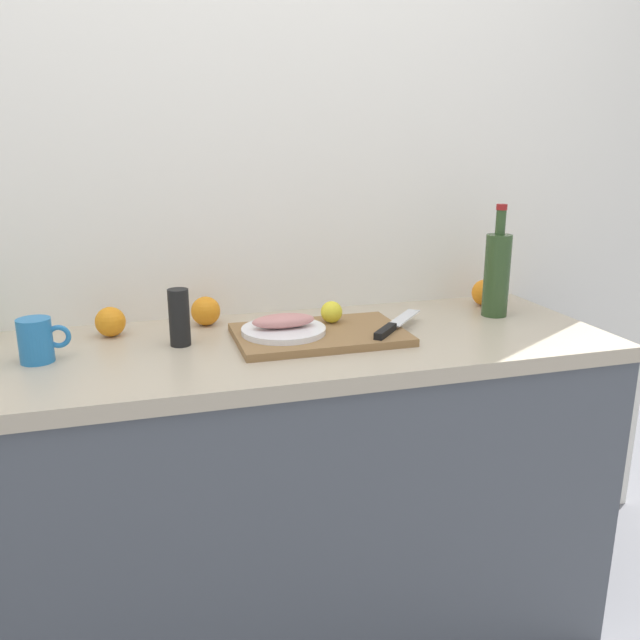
{
  "coord_description": "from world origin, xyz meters",
  "views": [
    {
      "loc": [
        -0.21,
        -1.54,
        1.4
      ],
      "look_at": [
        0.24,
        -0.0,
        0.95
      ],
      "focal_mm": 36.11,
      "sensor_mm": 36.0,
      "label": 1
    }
  ],
  "objects_px": {
    "fish_fillet": "(283,321)",
    "wine_bottle": "(497,273)",
    "coffee_mug_1": "(37,340)",
    "orange_0": "(110,322)",
    "white_plate": "(284,330)",
    "lemon_0": "(332,312)",
    "pepper_mill": "(179,317)",
    "cutting_board": "(320,335)",
    "chef_knife": "(393,326)"
  },
  "relations": [
    {
      "from": "lemon_0",
      "to": "pepper_mill",
      "type": "xyz_separation_m",
      "value": [
        -0.41,
        -0.02,
        0.02
      ]
    },
    {
      "from": "cutting_board",
      "to": "pepper_mill",
      "type": "distance_m",
      "value": 0.36
    },
    {
      "from": "coffee_mug_1",
      "to": "pepper_mill",
      "type": "bearing_deg",
      "value": 6.28
    },
    {
      "from": "fish_fillet",
      "to": "lemon_0",
      "type": "distance_m",
      "value": 0.16
    },
    {
      "from": "white_plate",
      "to": "chef_knife",
      "type": "distance_m",
      "value": 0.29
    },
    {
      "from": "pepper_mill",
      "to": "cutting_board",
      "type": "bearing_deg",
      "value": -7.32
    },
    {
      "from": "lemon_0",
      "to": "pepper_mill",
      "type": "relative_size",
      "value": 0.41
    },
    {
      "from": "cutting_board",
      "to": "pepper_mill",
      "type": "relative_size",
      "value": 3.02
    },
    {
      "from": "lemon_0",
      "to": "wine_bottle",
      "type": "xyz_separation_m",
      "value": [
        0.5,
        0.01,
        0.08
      ]
    },
    {
      "from": "cutting_board",
      "to": "coffee_mug_1",
      "type": "bearing_deg",
      "value": 179.22
    },
    {
      "from": "fish_fillet",
      "to": "pepper_mill",
      "type": "xyz_separation_m",
      "value": [
        -0.26,
        0.04,
        0.02
      ]
    },
    {
      "from": "fish_fillet",
      "to": "wine_bottle",
      "type": "bearing_deg",
      "value": 5.9
    },
    {
      "from": "cutting_board",
      "to": "orange_0",
      "type": "relative_size",
      "value": 5.56
    },
    {
      "from": "lemon_0",
      "to": "coffee_mug_1",
      "type": "bearing_deg",
      "value": -175.28
    },
    {
      "from": "fish_fillet",
      "to": "orange_0",
      "type": "bearing_deg",
      "value": 158.75
    },
    {
      "from": "orange_0",
      "to": "lemon_0",
      "type": "bearing_deg",
      "value": -10.39
    },
    {
      "from": "cutting_board",
      "to": "coffee_mug_1",
      "type": "relative_size",
      "value": 3.75
    },
    {
      "from": "chef_knife",
      "to": "wine_bottle",
      "type": "height_order",
      "value": "wine_bottle"
    },
    {
      "from": "cutting_board",
      "to": "chef_knife",
      "type": "height_order",
      "value": "chef_knife"
    },
    {
      "from": "chef_knife",
      "to": "lemon_0",
      "type": "xyz_separation_m",
      "value": [
        -0.13,
        0.11,
        0.02
      ]
    },
    {
      "from": "fish_fillet",
      "to": "coffee_mug_1",
      "type": "height_order",
      "value": "coffee_mug_1"
    },
    {
      "from": "coffee_mug_1",
      "to": "orange_0",
      "type": "xyz_separation_m",
      "value": [
        0.16,
        0.17,
        -0.01
      ]
    },
    {
      "from": "lemon_0",
      "to": "coffee_mug_1",
      "type": "height_order",
      "value": "coffee_mug_1"
    },
    {
      "from": "white_plate",
      "to": "coffee_mug_1",
      "type": "height_order",
      "value": "coffee_mug_1"
    },
    {
      "from": "pepper_mill",
      "to": "fish_fillet",
      "type": "bearing_deg",
      "value": -7.97
    },
    {
      "from": "chef_knife",
      "to": "coffee_mug_1",
      "type": "bearing_deg",
      "value": 129.33
    },
    {
      "from": "lemon_0",
      "to": "orange_0",
      "type": "bearing_deg",
      "value": 169.61
    },
    {
      "from": "chef_knife",
      "to": "white_plate",
      "type": "bearing_deg",
      "value": 122.95
    },
    {
      "from": "chef_knife",
      "to": "orange_0",
      "type": "xyz_separation_m",
      "value": [
        -0.71,
        0.21,
        0.01
      ]
    },
    {
      "from": "coffee_mug_1",
      "to": "cutting_board",
      "type": "bearing_deg",
      "value": -0.78
    },
    {
      "from": "wine_bottle",
      "to": "pepper_mill",
      "type": "height_order",
      "value": "wine_bottle"
    },
    {
      "from": "orange_0",
      "to": "fish_fillet",
      "type": "bearing_deg",
      "value": -21.25
    },
    {
      "from": "white_plate",
      "to": "coffee_mug_1",
      "type": "xyz_separation_m",
      "value": [
        -0.59,
        0.0,
        0.02
      ]
    },
    {
      "from": "cutting_board",
      "to": "fish_fillet",
      "type": "relative_size",
      "value": 2.68
    },
    {
      "from": "chef_knife",
      "to": "orange_0",
      "type": "relative_size",
      "value": 2.97
    },
    {
      "from": "pepper_mill",
      "to": "wine_bottle",
      "type": "bearing_deg",
      "value": 1.97
    },
    {
      "from": "cutting_board",
      "to": "wine_bottle",
      "type": "relative_size",
      "value": 1.35
    },
    {
      "from": "white_plate",
      "to": "wine_bottle",
      "type": "bearing_deg",
      "value": 5.9
    },
    {
      "from": "chef_knife",
      "to": "cutting_board",
      "type": "bearing_deg",
      "value": 120.97
    },
    {
      "from": "cutting_board",
      "to": "pepper_mill",
      "type": "xyz_separation_m",
      "value": [
        -0.35,
        0.05,
        0.06
      ]
    },
    {
      "from": "lemon_0",
      "to": "orange_0",
      "type": "height_order",
      "value": "same"
    },
    {
      "from": "wine_bottle",
      "to": "white_plate",
      "type": "bearing_deg",
      "value": -174.1
    },
    {
      "from": "chef_knife",
      "to": "lemon_0",
      "type": "bearing_deg",
      "value": 93.62
    },
    {
      "from": "white_plate",
      "to": "fish_fillet",
      "type": "xyz_separation_m",
      "value": [
        0.0,
        -0.0,
        0.03
      ]
    },
    {
      "from": "white_plate",
      "to": "cutting_board",
      "type": "bearing_deg",
      "value": -5.54
    },
    {
      "from": "fish_fillet",
      "to": "coffee_mug_1",
      "type": "distance_m",
      "value": 0.59
    },
    {
      "from": "white_plate",
      "to": "coffee_mug_1",
      "type": "relative_size",
      "value": 1.87
    },
    {
      "from": "lemon_0",
      "to": "orange_0",
      "type": "distance_m",
      "value": 0.59
    },
    {
      "from": "wine_bottle",
      "to": "coffee_mug_1",
      "type": "height_order",
      "value": "wine_bottle"
    },
    {
      "from": "lemon_0",
      "to": "pepper_mill",
      "type": "height_order",
      "value": "pepper_mill"
    }
  ]
}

